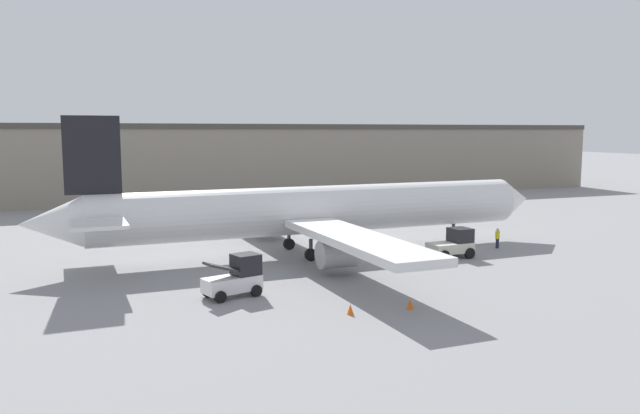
% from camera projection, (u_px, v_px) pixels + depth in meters
% --- Properties ---
extents(ground_plane, '(400.00, 400.00, 0.00)m').
position_uv_depth(ground_plane, '(320.00, 253.00, 48.24)').
color(ground_plane, gray).
extents(terminal_building, '(97.79, 18.02, 10.36)m').
position_uv_depth(terminal_building, '(291.00, 159.00, 95.36)').
color(terminal_building, gray).
rests_on(terminal_building, ground_plane).
extents(airplane, '(40.99, 35.95, 10.41)m').
position_uv_depth(airplane, '(309.00, 211.00, 47.49)').
color(airplane, silver).
rests_on(airplane, ground_plane).
extents(ground_crew_worker, '(0.36, 0.36, 1.62)m').
position_uv_depth(ground_crew_worker, '(498.00, 238.00, 50.18)').
color(ground_crew_worker, '#1E2338').
rests_on(ground_crew_worker, ground_plane).
extents(baggage_tug, '(3.33, 2.20, 2.17)m').
position_uv_depth(baggage_tug, '(453.00, 244.00, 46.56)').
color(baggage_tug, beige).
rests_on(baggage_tug, ground_plane).
extents(belt_loader_truck, '(3.53, 2.45, 2.37)m').
position_uv_depth(belt_loader_truck, '(236.00, 277.00, 35.59)').
color(belt_loader_truck, silver).
rests_on(belt_loader_truck, ground_plane).
extents(safety_cone_near, '(0.36, 0.36, 0.55)m').
position_uv_depth(safety_cone_near, '(350.00, 309.00, 32.10)').
color(safety_cone_near, '#EF590F').
rests_on(safety_cone_near, ground_plane).
extents(safety_cone_far, '(0.36, 0.36, 0.55)m').
position_uv_depth(safety_cone_far, '(410.00, 304.00, 33.09)').
color(safety_cone_far, '#EF590F').
rests_on(safety_cone_far, ground_plane).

